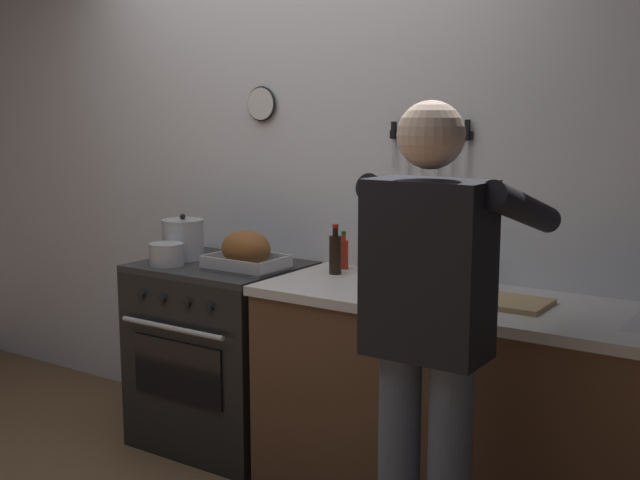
{
  "coord_description": "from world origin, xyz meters",
  "views": [
    {
      "loc": [
        2.27,
        -1.87,
        1.63
      ],
      "look_at": [
        0.45,
        0.85,
        1.09
      ],
      "focal_mm": 44.79,
      "sensor_mm": 36.0,
      "label": 1
    }
  ],
  "objects": [
    {
      "name": "wall_back",
      "position": [
        0.0,
        1.35,
        1.3
      ],
      "size": [
        6.0,
        0.13,
        2.6
      ],
      "color": "silver",
      "rests_on": "ground"
    },
    {
      "name": "counter_block",
      "position": [
        1.21,
        0.99,
        0.46
      ],
      "size": [
        2.03,
        0.65,
        0.9
      ],
      "color": "brown",
      "rests_on": "ground"
    },
    {
      "name": "stove",
      "position": [
        -0.22,
        0.99,
        0.45
      ],
      "size": [
        0.76,
        0.67,
        0.9
      ],
      "color": "black",
      "rests_on": "ground"
    },
    {
      "name": "person_cook",
      "position": [
        1.19,
        0.36,
        0.95
      ],
      "size": [
        0.51,
        0.63,
        1.66
      ],
      "rotation": [
        0.0,
        0.0,
        1.39
      ],
      "color": "#4C566B",
      "rests_on": "ground"
    },
    {
      "name": "roasting_pan",
      "position": [
        -0.02,
        0.94,
        0.98
      ],
      "size": [
        0.35,
        0.26,
        0.18
      ],
      "color": "#B7B7BC",
      "rests_on": "stove"
    },
    {
      "name": "stock_pot",
      "position": [
        -0.45,
        0.98,
        1.0
      ],
      "size": [
        0.21,
        0.21,
        0.22
      ],
      "color": "#B7B7BC",
      "rests_on": "stove"
    },
    {
      "name": "saucepan",
      "position": [
        -0.4,
        0.82,
        0.95
      ],
      "size": [
        0.16,
        0.16,
        0.11
      ],
      "color": "#B7B7BC",
      "rests_on": "stove"
    },
    {
      "name": "cutting_board",
      "position": [
        1.19,
        0.97,
        0.91
      ],
      "size": [
        0.36,
        0.24,
        0.02
      ],
      "primitive_type": "cube",
      "color": "tan",
      "rests_on": "counter_block"
    },
    {
      "name": "bottle_dish_soap",
      "position": [
        0.96,
        1.15,
        1.0
      ],
      "size": [
        0.07,
        0.07,
        0.24
      ],
      "color": "#338CCC",
      "rests_on": "counter_block"
    },
    {
      "name": "bottle_olive_oil",
      "position": [
        0.69,
        1.03,
        1.02
      ],
      "size": [
        0.07,
        0.07,
        0.28
      ],
      "color": "#385623",
      "rests_on": "counter_block"
    },
    {
      "name": "bottle_hot_sauce",
      "position": [
        0.34,
        1.21,
        0.97
      ],
      "size": [
        0.05,
        0.05,
        0.18
      ],
      "color": "red",
      "rests_on": "counter_block"
    },
    {
      "name": "bottle_wine_red",
      "position": [
        0.69,
        1.22,
        1.03
      ],
      "size": [
        0.08,
        0.08,
        0.32
      ],
      "color": "#47141E",
      "rests_on": "counter_block"
    },
    {
      "name": "bottle_soy_sauce",
      "position": [
        0.37,
        1.09,
        0.99
      ],
      "size": [
        0.06,
        0.06,
        0.23
      ],
      "color": "black",
      "rests_on": "counter_block"
    }
  ]
}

